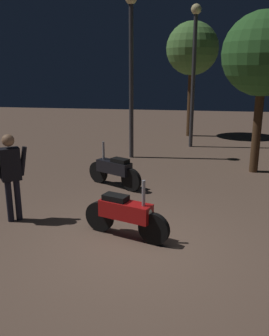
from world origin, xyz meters
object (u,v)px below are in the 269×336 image
motorcycle_red_foreground (125,214)px  streetlamp_near (194,59)px  person_rider_beside (11,170)px  motorcycle_black_parked_left (114,170)px  streetlamp_far (131,57)px

motorcycle_red_foreground → streetlamp_near: (1.07, 7.85, 2.74)m
motorcycle_red_foreground → person_rider_beside: bearing=-169.9°
motorcycle_black_parked_left → streetlamp_near: bearing=-80.3°
motorcycle_black_parked_left → streetlamp_near: size_ratio=0.30×
motorcycle_black_parked_left → streetlamp_far: (-0.08, 3.12, 2.78)m
motorcycle_black_parked_left → streetlamp_near: streetlamp_near is taller
motorcycle_red_foreground → person_rider_beside: 2.39m
person_rider_beside → streetlamp_near: bearing=-60.3°
streetlamp_near → streetlamp_far: (-1.94, -2.00, 0.04)m
motorcycle_black_parked_left → streetlamp_far: bearing=-58.8°
person_rider_beside → streetlamp_near: size_ratio=0.34×
person_rider_beside → streetlamp_far: 6.06m
person_rider_beside → streetlamp_far: bearing=-50.6°
motorcycle_red_foreground → person_rider_beside: person_rider_beside is taller
person_rider_beside → streetlamp_far: streetlamp_far is taller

